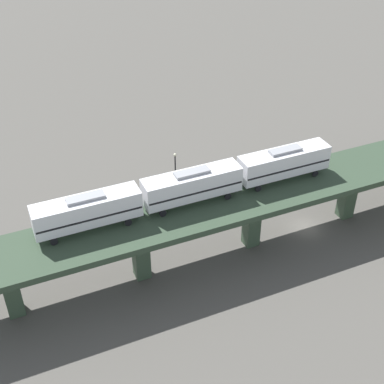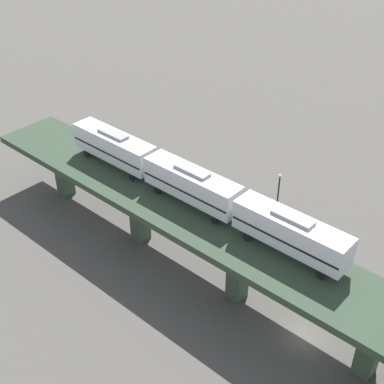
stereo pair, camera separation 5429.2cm
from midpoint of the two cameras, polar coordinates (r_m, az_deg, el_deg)
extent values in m
plane|color=#4C4944|center=(60.70, 38.46, -22.80)|extent=(400.00, 400.00, 0.00)
cube|color=#2C3D2C|center=(55.44, 41.33, -18.10)|extent=(18.43, 92.37, 0.80)
cube|color=#384C38|center=(63.60, 5.46, -5.64)|extent=(1.99, 1.99, 7.19)
cube|color=#384C38|center=(58.60, 17.48, -11.63)|extent=(1.99, 1.99, 7.19)
cube|color=#384C38|center=(57.20, 31.47, -17.69)|extent=(1.99, 1.99, 7.19)
cube|color=#384C38|center=(59.67, 46.06, -22.61)|extent=(1.99, 1.99, 7.19)
cube|color=silver|center=(56.60, 14.52, -3.54)|extent=(4.10, 12.23, 3.10)
cube|color=black|center=(56.78, 14.48, -3.78)|extent=(4.11, 12.00, 0.24)
cube|color=gray|center=(55.59, 14.77, -2.12)|extent=(1.85, 4.33, 0.36)
cylinder|color=black|center=(60.18, 11.34, -3.05)|extent=(0.31, 0.86, 0.84)
cylinder|color=black|center=(58.50, 10.10, -4.11)|extent=(0.31, 0.86, 0.84)
cylinder|color=black|center=(57.58, 18.43, -6.30)|extent=(0.31, 0.86, 0.84)
cylinder|color=black|center=(55.82, 17.37, -7.52)|extent=(0.31, 0.86, 0.84)
cube|color=silver|center=(53.88, 26.29, -8.72)|extent=(4.10, 12.23, 3.10)
cube|color=black|center=(54.06, 26.21, -8.96)|extent=(4.11, 12.00, 0.24)
cube|color=gray|center=(52.82, 26.76, -7.33)|extent=(1.85, 4.33, 0.36)
cylinder|color=black|center=(56.70, 22.22, -7.98)|extent=(0.31, 0.86, 0.84)
cylinder|color=black|center=(54.92, 21.27, -9.29)|extent=(0.31, 0.86, 0.84)
cylinder|color=black|center=(55.86, 30.16, -11.35)|extent=(0.31, 0.86, 0.84)
cylinder|color=black|center=(54.05, 29.48, -12.81)|extent=(0.31, 0.86, 0.84)
cube|color=silver|center=(54.03, 38.97, -13.75)|extent=(4.10, 12.23, 3.10)
cube|color=black|center=(54.22, 38.86, -13.97)|extent=(4.11, 12.00, 0.24)
cube|color=gray|center=(52.98, 39.64, -12.44)|extent=(1.85, 4.33, 0.36)
cylinder|color=black|center=(55.91, 34.24, -12.97)|extent=(0.31, 0.86, 0.84)
cylinder|color=black|center=(54.10, 33.72, -14.50)|extent=(0.31, 0.86, 0.84)
cylinder|color=black|center=(56.95, 42.43, -15.96)|extent=(0.31, 0.86, 0.84)
cylinder|color=black|center=(55.17, 42.24, -17.57)|extent=(0.31, 0.86, 0.84)
cylinder|color=black|center=(68.39, 30.68, -8.33)|extent=(0.20, 0.20, 6.50)
sphere|color=beige|center=(66.38, 31.53, -6.08)|extent=(0.44, 0.44, 0.44)
camera|label=1|loc=(27.15, -67.13, 19.43)|focal=50.00mm
camera|label=2|loc=(27.15, 112.87, -19.43)|focal=50.00mm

